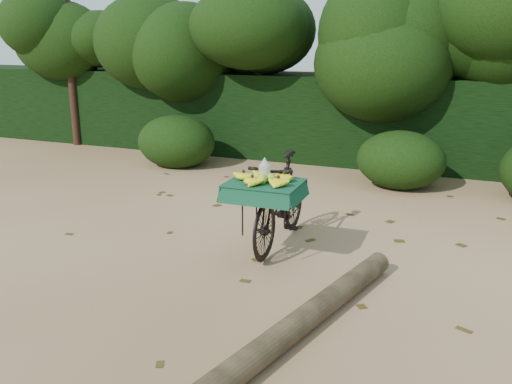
% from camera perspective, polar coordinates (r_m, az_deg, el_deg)
% --- Properties ---
extents(ground, '(80.00, 80.00, 0.00)m').
position_cam_1_polar(ground, '(6.36, -4.80, -7.60)').
color(ground, tan).
rests_on(ground, ground).
extents(vendor_bicycle, '(0.85, 1.93, 1.16)m').
position_cam_1_polar(vendor_bicycle, '(6.74, 2.52, -0.87)').
color(vendor_bicycle, black).
rests_on(vendor_bicycle, ground).
extents(fallen_log, '(0.98, 3.14, 0.23)m').
position_cam_1_polar(fallen_log, '(4.98, 5.17, -13.16)').
color(fallen_log, brown).
rests_on(fallen_log, ground).
extents(hedge_backdrop, '(26.00, 1.80, 1.80)m').
position_cam_1_polar(hedge_backdrop, '(11.90, 9.31, 7.73)').
color(hedge_backdrop, black).
rests_on(hedge_backdrop, ground).
extents(tree_row, '(14.50, 2.00, 4.00)m').
position_cam_1_polar(tree_row, '(11.20, 5.25, 13.03)').
color(tree_row, black).
rests_on(tree_row, ground).
extents(bush_clumps, '(8.80, 1.70, 0.90)m').
position_cam_1_polar(bush_clumps, '(9.94, 9.25, 3.54)').
color(bush_clumps, black).
rests_on(bush_clumps, ground).
extents(leaf_litter, '(7.00, 7.30, 0.01)m').
position_cam_1_polar(leaf_litter, '(6.90, -2.31, -5.61)').
color(leaf_litter, '#473513').
rests_on(leaf_litter, ground).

